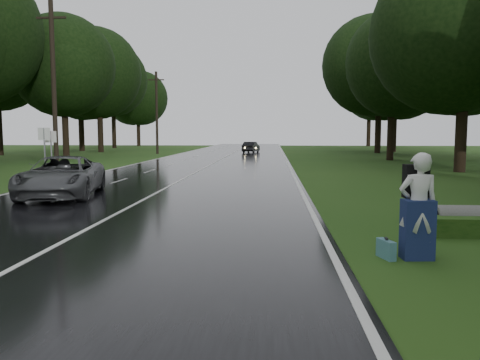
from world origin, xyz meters
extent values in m
plane|color=#274A15|center=(0.00, 0.00, 0.00)|extent=(160.00, 160.00, 0.00)
cube|color=black|center=(0.00, 20.00, 0.02)|extent=(12.00, 140.00, 0.04)
cube|color=silver|center=(0.00, 20.00, 0.04)|extent=(0.12, 140.00, 0.01)
imported|color=#444749|center=(-3.31, 8.25, 0.79)|extent=(3.48, 5.80, 1.51)
imported|color=black|center=(2.06, 48.01, 0.68)|extent=(2.05, 4.06, 1.28)
imported|color=silver|center=(7.40, 0.17, 1.03)|extent=(0.79, 0.55, 2.07)
cube|color=navy|center=(7.40, 0.17, 0.58)|extent=(0.61, 0.43, 1.16)
cube|color=black|center=(7.43, 0.47, 1.49)|extent=(0.49, 0.29, 0.66)
cube|color=teal|center=(6.82, 0.16, 0.18)|extent=(0.30, 0.53, 0.37)
cylinder|color=slate|center=(9.30, 2.82, 0.00)|extent=(1.33, 0.66, 0.66)
camera|label=1|loc=(4.59, -9.09, 2.45)|focal=35.70mm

